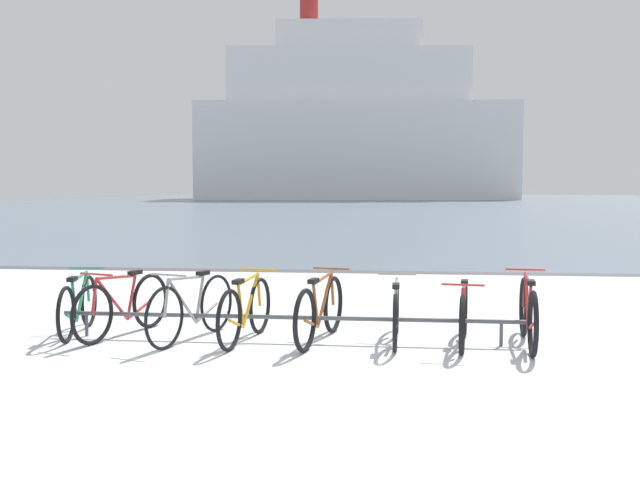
# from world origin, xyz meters

# --- Properties ---
(ground) EXTENTS (80.00, 132.00, 0.08)m
(ground) POSITION_xyz_m (0.00, 53.90, -0.04)
(ground) COLOR silver
(bike_rack) EXTENTS (5.46, 0.09, 0.31)m
(bike_rack) POSITION_xyz_m (-0.82, 3.28, 0.27)
(bike_rack) COLOR #4C5156
(bike_rack) RESTS_ON ground
(bicycle_0) EXTENTS (0.46, 1.63, 0.78)m
(bicycle_0) POSITION_xyz_m (-3.42, 3.39, 0.35)
(bicycle_0) COLOR black
(bicycle_0) RESTS_ON ground
(bicycle_1) EXTENTS (0.66, 1.70, 0.82)m
(bicycle_1) POSITION_xyz_m (-2.84, 3.36, 0.37)
(bicycle_1) COLOR black
(bicycle_1) RESTS_ON ground
(bicycle_2) EXTENTS (0.66, 1.73, 0.84)m
(bicycle_2) POSITION_xyz_m (-1.94, 3.21, 0.38)
(bicycle_2) COLOR black
(bicycle_2) RESTS_ON ground
(bicycle_3) EXTENTS (0.46, 1.67, 0.81)m
(bicycle_3) POSITION_xyz_m (-1.29, 3.19, 0.37)
(bicycle_3) COLOR black
(bicycle_3) RESTS_ON ground
(bicycle_4) EXTENTS (0.53, 1.77, 0.82)m
(bicycle_4) POSITION_xyz_m (-0.43, 3.27, 0.37)
(bicycle_4) COLOR black
(bicycle_4) RESTS_ON ground
(bicycle_5) EXTENTS (0.46, 1.60, 0.76)m
(bicycle_5) POSITION_xyz_m (0.45, 3.32, 0.35)
(bicycle_5) COLOR black
(bicycle_5) RESTS_ON ground
(bicycle_6) EXTENTS (0.46, 1.61, 0.76)m
(bicycle_6) POSITION_xyz_m (1.22, 3.26, 0.34)
(bicycle_6) COLOR black
(bicycle_6) RESTS_ON ground
(bicycle_7) EXTENTS (0.46, 1.80, 0.83)m
(bicycle_7) POSITION_xyz_m (1.94, 3.29, 0.38)
(bicycle_7) COLOR black
(bicycle_7) RESTS_ON ground
(ferry_ship) EXTENTS (38.66, 15.65, 25.96)m
(ferry_ship) POSITION_xyz_m (-4.54, 83.75, 8.72)
(ferry_ship) COLOR white
(ferry_ship) RESTS_ON ground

